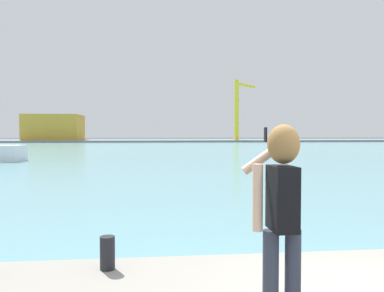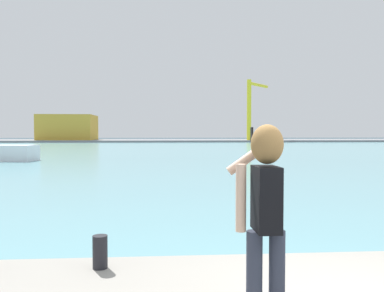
% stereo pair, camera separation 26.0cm
% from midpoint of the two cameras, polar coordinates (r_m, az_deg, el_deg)
% --- Properties ---
extents(ground_plane, '(220.00, 220.00, 0.00)m').
position_cam_midpoint_polar(ground_plane, '(53.22, -3.98, -0.37)').
color(ground_plane, '#334751').
extents(harbor_water, '(140.00, 100.00, 0.02)m').
position_cam_midpoint_polar(harbor_water, '(55.22, -4.06, -0.27)').
color(harbor_water, '#6BA8B2').
rests_on(harbor_water, ground_plane).
extents(far_shore_dock, '(140.00, 20.00, 0.46)m').
position_cam_midpoint_polar(far_shore_dock, '(95.18, -4.90, 0.81)').
color(far_shore_dock, gray).
rests_on(far_shore_dock, ground_plane).
extents(person_photographer, '(0.52, 0.55, 1.74)m').
position_cam_midpoint_polar(person_photographer, '(3.43, 10.93, -8.18)').
color(person_photographer, '#2D3342').
rests_on(person_photographer, quay_promenade).
extents(harbor_bollard, '(0.18, 0.18, 0.40)m').
position_cam_midpoint_polar(harbor_bollard, '(4.99, -13.95, -15.14)').
color(harbor_bollard, black).
rests_on(harbor_bollard, quay_promenade).
extents(warehouse_left, '(12.47, 10.42, 5.94)m').
position_cam_midpoint_polar(warehouse_left, '(96.57, -19.83, 2.61)').
color(warehouse_left, gold).
rests_on(warehouse_left, far_shore_dock).
extents(port_crane, '(6.69, 7.51, 13.93)m').
position_cam_midpoint_polar(port_crane, '(90.85, 6.88, 6.22)').
color(port_crane, yellow).
rests_on(port_crane, far_shore_dock).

